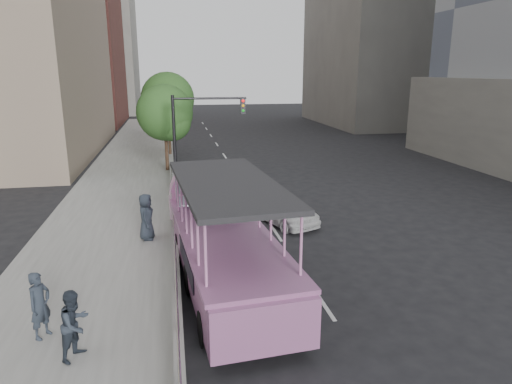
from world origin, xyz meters
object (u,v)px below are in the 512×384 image
(pedestrian_mid, at_px, (75,324))
(traffic_signal, at_px, (195,126))
(duck_boat, at_px, (219,236))
(parking_sign, at_px, (184,202))
(pedestrian_near, at_px, (40,305))
(street_tree_near, at_px, (166,115))
(pedestrian_far, at_px, (146,217))
(car, at_px, (281,207))
(street_tree_far, at_px, (169,101))

(pedestrian_mid, xyz_separation_m, traffic_signal, (3.62, 16.42, 2.40))
(duck_boat, distance_m, parking_sign, 2.76)
(duck_boat, xyz_separation_m, pedestrian_near, (-4.61, -3.43, -0.15))
(pedestrian_mid, relative_size, street_tree_near, 0.28)
(pedestrian_far, height_order, parking_sign, parking_sign)
(pedestrian_near, xyz_separation_m, traffic_signal, (4.59, 15.44, 2.37))
(car, bearing_deg, parking_sign, -173.14)
(car, height_order, street_tree_near, street_tree_near)
(street_tree_far, bearing_deg, duck_boat, -86.21)
(duck_boat, xyz_separation_m, pedestrian_far, (-2.45, 2.85, -0.09))
(pedestrian_near, distance_m, parking_sign, 6.97)
(car, distance_m, parking_sign, 4.92)
(traffic_signal, bearing_deg, street_tree_near, 114.98)
(car, relative_size, street_tree_far, 0.63)
(car, bearing_deg, traffic_signal, 92.92)
(car, xyz_separation_m, traffic_signal, (-3.24, 7.25, 2.80))
(pedestrian_mid, distance_m, street_tree_near, 20.14)
(pedestrian_far, xyz_separation_m, parking_sign, (1.43, -0.34, 0.60))
(pedestrian_far, bearing_deg, street_tree_far, 1.28)
(parking_sign, relative_size, traffic_signal, 0.55)
(pedestrian_near, xyz_separation_m, street_tree_far, (3.19, 24.87, 3.18))
(pedestrian_mid, relative_size, street_tree_far, 0.25)
(pedestrian_far, bearing_deg, car, -66.89)
(car, height_order, pedestrian_far, pedestrian_far)
(car, relative_size, pedestrian_mid, 2.55)
(street_tree_far, bearing_deg, pedestrian_mid, -94.92)
(duck_boat, relative_size, pedestrian_mid, 6.59)
(car, distance_m, street_tree_far, 17.68)
(duck_boat, distance_m, street_tree_far, 21.70)
(duck_boat, xyz_separation_m, street_tree_far, (-1.42, 21.44, 3.03))
(pedestrian_near, relative_size, pedestrian_far, 0.94)
(traffic_signal, distance_m, street_tree_far, 9.57)
(pedestrian_far, bearing_deg, street_tree_near, 0.68)
(parking_sign, distance_m, street_tree_far, 19.10)
(traffic_signal, bearing_deg, pedestrian_mid, -102.44)
(pedestrian_near, relative_size, pedestrian_mid, 1.03)
(traffic_signal, bearing_deg, duck_boat, -89.89)
(duck_boat, relative_size, street_tree_near, 1.84)
(pedestrian_mid, relative_size, traffic_signal, 0.31)
(street_tree_near, bearing_deg, pedestrian_far, -93.76)
(pedestrian_near, height_order, pedestrian_far, pedestrian_far)
(traffic_signal, bearing_deg, pedestrian_near, -106.54)
(traffic_signal, height_order, street_tree_near, street_tree_near)
(pedestrian_mid, distance_m, traffic_signal, 16.99)
(pedestrian_near, distance_m, street_tree_far, 25.27)
(parking_sign, bearing_deg, street_tree_far, 91.21)
(pedestrian_near, xyz_separation_m, pedestrian_mid, (0.96, -0.98, -0.03))
(duck_boat, relative_size, street_tree_far, 1.63)
(pedestrian_near, bearing_deg, traffic_signal, 14.01)
(pedestrian_far, height_order, street_tree_far, street_tree_far)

